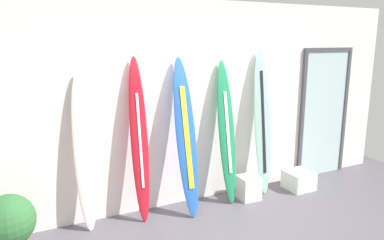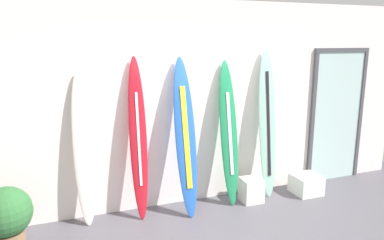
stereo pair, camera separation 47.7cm
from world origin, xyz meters
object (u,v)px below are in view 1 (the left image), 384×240
object	(u,v)px
surfboard_crimson	(139,141)
surfboard_seafoam	(262,123)
surfboard_cobalt	(186,138)
display_block_left	(249,188)
glass_door	(324,111)
surfboard_ivory	(84,155)
surfboard_emerald	(227,133)
potted_plant	(9,225)
display_block_center	(299,180)

from	to	relation	value
surfboard_crimson	surfboard_seafoam	xyz separation A→B (m)	(1.91, 0.02, 0.02)
surfboard_seafoam	surfboard_cobalt	bearing A→B (deg)	-175.14
display_block_left	glass_door	distance (m)	1.98
surfboard_ivory	display_block_left	xyz separation A→B (m)	(2.26, -0.19, -0.77)
surfboard_ivory	display_block_left	world-z (taller)	surfboard_ivory
surfboard_ivory	surfboard_crimson	size ratio (longest dim) A/B	0.92
surfboard_emerald	glass_door	world-z (taller)	glass_door
glass_door	potted_plant	xyz separation A→B (m)	(-4.83, -0.53, -0.69)
surfboard_cobalt	surfboard_seafoam	size ratio (longest dim) A/B	0.96
surfboard_ivory	surfboard_cobalt	bearing A→B (deg)	-6.35
surfboard_emerald	potted_plant	size ratio (longest dim) A/B	2.70
display_block_left	potted_plant	size ratio (longest dim) A/B	0.46
display_block_left	surfboard_seafoam	bearing A→B (deg)	25.75
surfboard_emerald	display_block_center	size ratio (longest dim) A/B	5.11
display_block_left	display_block_center	bearing A→B (deg)	-2.75
surfboard_ivory	display_block_left	distance (m)	2.39
surfboard_crimson	glass_door	distance (m)	3.31
surfboard_crimson	potted_plant	xyz separation A→B (m)	(-1.53, -0.35, -0.62)
surfboard_ivory	surfboard_crimson	xyz separation A→B (m)	(0.67, -0.05, 0.10)
surfboard_seafoam	glass_door	distance (m)	1.41
surfboard_ivory	surfboard_seafoam	size ratio (longest dim) A/B	0.88
surfboard_ivory	surfboard_cobalt	distance (m)	1.29
glass_door	surfboard_seafoam	bearing A→B (deg)	-173.31
surfboard_ivory	display_block_left	bearing A→B (deg)	-4.68
surfboard_emerald	potted_plant	world-z (taller)	surfboard_emerald
surfboard_cobalt	surfboard_crimson	bearing A→B (deg)	171.10
surfboard_seafoam	surfboard_emerald	bearing A→B (deg)	-176.92
surfboard_seafoam	glass_door	world-z (taller)	surfboard_seafoam
surfboard_crimson	display_block_left	xyz separation A→B (m)	(1.59, -0.14, -0.87)
potted_plant	surfboard_seafoam	bearing A→B (deg)	6.04
surfboard_emerald	surfboard_seafoam	world-z (taller)	surfboard_seafoam
surfboard_cobalt	surfboard_emerald	distance (m)	0.67
surfboard_ivory	surfboard_seafoam	world-z (taller)	surfboard_seafoam
surfboard_emerald	glass_door	xyz separation A→B (m)	(2.03, 0.20, 0.11)
surfboard_crimson	display_block_center	distance (m)	2.67
surfboard_crimson	potted_plant	size ratio (longest dim) A/B	2.80
surfboard_cobalt	glass_door	bearing A→B (deg)	5.81
surfboard_ivory	potted_plant	size ratio (longest dim) A/B	2.57
display_block_center	potted_plant	size ratio (longest dim) A/B	0.53
surfboard_emerald	surfboard_seafoam	bearing A→B (deg)	3.08
surfboard_cobalt	display_block_center	xyz separation A→B (m)	(1.90, -0.09, -0.88)
display_block_center	glass_door	distance (m)	1.31
surfboard_emerald	display_block_center	world-z (taller)	surfboard_emerald
surfboard_emerald	glass_door	size ratio (longest dim) A/B	0.94
display_block_center	potted_plant	bearing A→B (deg)	-177.64
surfboard_cobalt	display_block_left	xyz separation A→B (m)	(0.98, -0.04, -0.85)
surfboard_seafoam	potted_plant	size ratio (longest dim) A/B	2.91
surfboard_cobalt	surfboard_emerald	size ratio (longest dim) A/B	1.03
surfboard_crimson	potted_plant	world-z (taller)	surfboard_crimson
surfboard_ivory	glass_door	bearing A→B (deg)	1.91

